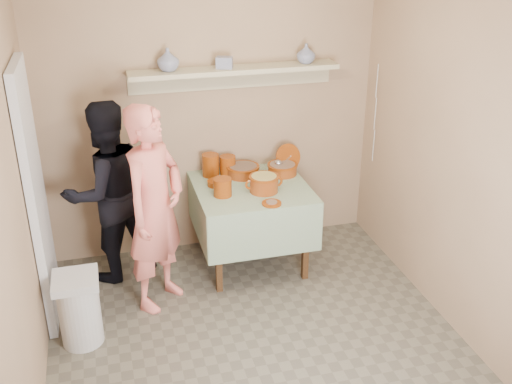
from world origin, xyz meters
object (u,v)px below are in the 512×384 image
object	(u,v)px
person_cook	(155,209)
trash_bin	(79,309)
cazuela_rice	(264,182)
serving_table	(251,198)
person_helper	(107,192)

from	to	relation	value
person_cook	trash_bin	distance (m)	0.92
cazuela_rice	person_cook	bearing A→B (deg)	-165.47
cazuela_rice	serving_table	bearing A→B (deg)	118.74
serving_table	cazuela_rice	world-z (taller)	cazuela_rice
person_helper	serving_table	xyz separation A→B (m)	(1.21, -0.14, -0.14)
person_cook	serving_table	xyz separation A→B (m)	(0.87, 0.38, -0.19)
person_cook	person_helper	xyz separation A→B (m)	(-0.34, 0.52, -0.05)
cazuela_rice	trash_bin	bearing A→B (deg)	-158.11
person_cook	serving_table	distance (m)	0.96
person_helper	serving_table	bearing A→B (deg)	150.05
person_helper	trash_bin	size ratio (longest dim) A/B	2.81
cazuela_rice	person_helper	bearing A→B (deg)	168.00
serving_table	person_cook	bearing A→B (deg)	-156.23
person_cook	trash_bin	world-z (taller)	person_cook
trash_bin	person_cook	bearing A→B (deg)	31.59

